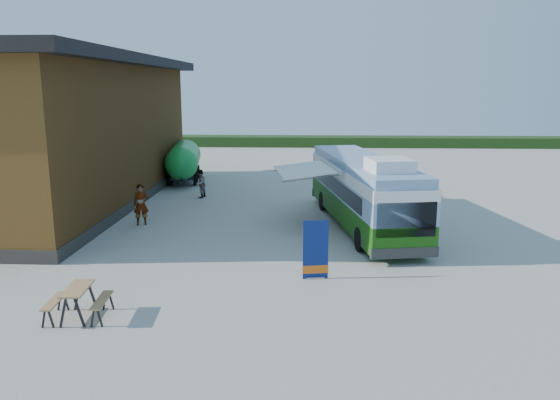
{
  "coord_description": "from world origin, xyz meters",
  "views": [
    {
      "loc": [
        1.9,
        -17.43,
        5.97
      ],
      "look_at": [
        0.93,
        4.43,
        1.4
      ],
      "focal_mm": 35.0,
      "sensor_mm": 36.0,
      "label": 1
    }
  ],
  "objects_px": {
    "picnic_table": "(78,296)",
    "person_a": "(141,205)",
    "slurry_tanker": "(184,160)",
    "bus": "(363,189)",
    "banner": "(316,255)",
    "person_b": "(200,184)"
  },
  "relations": [
    {
      "from": "picnic_table",
      "to": "person_b",
      "type": "bearing_deg",
      "value": 84.55
    },
    {
      "from": "banner",
      "to": "picnic_table",
      "type": "xyz_separation_m",
      "value": [
        -6.24,
        -3.31,
        -0.14
      ]
    },
    {
      "from": "banner",
      "to": "person_a",
      "type": "height_order",
      "value": "banner"
    },
    {
      "from": "person_b",
      "to": "slurry_tanker",
      "type": "relative_size",
      "value": 0.23
    },
    {
      "from": "picnic_table",
      "to": "slurry_tanker",
      "type": "relative_size",
      "value": 0.24
    },
    {
      "from": "bus",
      "to": "person_b",
      "type": "distance_m",
      "value": 10.07
    },
    {
      "from": "banner",
      "to": "bus",
      "type": "bearing_deg",
      "value": 62.77
    },
    {
      "from": "slurry_tanker",
      "to": "bus",
      "type": "bearing_deg",
      "value": -55.54
    },
    {
      "from": "person_a",
      "to": "slurry_tanker",
      "type": "xyz_separation_m",
      "value": [
        -0.5,
        11.01,
        0.52
      ]
    },
    {
      "from": "picnic_table",
      "to": "slurry_tanker",
      "type": "height_order",
      "value": "slurry_tanker"
    },
    {
      "from": "person_b",
      "to": "slurry_tanker",
      "type": "height_order",
      "value": "slurry_tanker"
    },
    {
      "from": "slurry_tanker",
      "to": "person_a",
      "type": "bearing_deg",
      "value": -96.03
    },
    {
      "from": "banner",
      "to": "person_a",
      "type": "xyz_separation_m",
      "value": [
        -7.49,
        6.54,
        0.12
      ]
    },
    {
      "from": "slurry_tanker",
      "to": "person_b",
      "type": "bearing_deg",
      "value": -77.35
    },
    {
      "from": "person_a",
      "to": "person_b",
      "type": "xyz_separation_m",
      "value": [
        1.46,
        5.99,
        -0.13
      ]
    },
    {
      "from": "person_a",
      "to": "slurry_tanker",
      "type": "relative_size",
      "value": 0.27
    },
    {
      "from": "picnic_table",
      "to": "person_a",
      "type": "distance_m",
      "value": 9.93
    },
    {
      "from": "bus",
      "to": "slurry_tanker",
      "type": "bearing_deg",
      "value": 123.56
    },
    {
      "from": "picnic_table",
      "to": "person_a",
      "type": "bearing_deg",
      "value": 92.52
    },
    {
      "from": "picnic_table",
      "to": "slurry_tanker",
      "type": "bearing_deg",
      "value": 90.09
    },
    {
      "from": "banner",
      "to": "picnic_table",
      "type": "relative_size",
      "value": 1.19
    },
    {
      "from": "person_a",
      "to": "person_b",
      "type": "relative_size",
      "value": 1.16
    }
  ]
}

